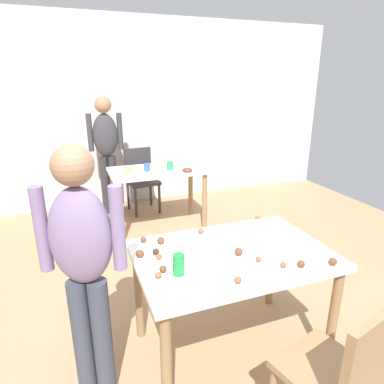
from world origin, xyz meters
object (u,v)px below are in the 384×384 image
(chair_far_table, at_px, (141,176))
(mixing_bowl, at_px, (263,232))
(dining_table_far, at_px, (158,179))
(soda_can, at_px, (179,265))
(pitcher_far, at_px, (181,158))
(dining_table_near, at_px, (232,266))
(person_girl_near, at_px, (83,259))
(chair_near_table, at_px, (342,372))
(person_adult_far, at_px, (106,145))

(chair_far_table, bearing_deg, mixing_bowl, -84.33)
(dining_table_far, xyz_separation_m, chair_far_table, (-0.08, 0.66, -0.13))
(soda_can, distance_m, pitcher_far, 2.34)
(dining_table_near, height_order, person_girl_near, person_girl_near)
(soda_can, bearing_deg, dining_table_far, 77.85)
(chair_near_table, distance_m, mixing_bowl, 0.94)
(soda_can, bearing_deg, chair_near_table, -48.86)
(dining_table_far, xyz_separation_m, person_girl_near, (-0.97, -2.16, 0.26))
(chair_near_table, bearing_deg, person_adult_far, 99.27)
(dining_table_near, xyz_separation_m, mixing_bowl, (0.28, 0.11, 0.14))
(chair_far_table, distance_m, person_adult_far, 0.63)
(chair_far_table, distance_m, mixing_bowl, 2.73)
(person_adult_far, relative_size, soda_can, 12.92)
(dining_table_near, distance_m, chair_near_table, 0.81)
(dining_table_near, relative_size, mixing_bowl, 5.81)
(dining_table_near, relative_size, chair_far_table, 1.38)
(mixing_bowl, bearing_deg, dining_table_far, 95.41)
(person_girl_near, height_order, pitcher_far, person_girl_near)
(chair_near_table, bearing_deg, chair_far_table, 92.56)
(dining_table_far, bearing_deg, person_girl_near, -114.21)
(chair_near_table, distance_m, person_girl_near, 1.36)
(dining_table_near, xyz_separation_m, person_adult_far, (-0.41, 2.85, 0.30))
(person_girl_near, xyz_separation_m, person_adult_far, (0.47, 2.87, 0.06))
(dining_table_far, bearing_deg, chair_near_table, -88.33)
(person_girl_near, relative_size, pitcher_far, 5.81)
(chair_far_table, height_order, pitcher_far, pitcher_far)
(chair_far_table, relative_size, mixing_bowl, 4.20)
(person_girl_near, bearing_deg, chair_near_table, -35.54)
(dining_table_near, bearing_deg, chair_near_table, -77.22)
(mixing_bowl, height_order, soda_can, soda_can)
(chair_near_table, height_order, chair_far_table, same)
(chair_near_table, xyz_separation_m, person_girl_near, (-1.06, 0.76, 0.39))
(dining_table_near, bearing_deg, pitcher_far, 79.98)
(person_girl_near, height_order, mixing_bowl, person_girl_near)
(dining_table_near, distance_m, pitcher_far, 2.13)
(chair_far_table, bearing_deg, dining_table_near, -90.33)
(chair_far_table, distance_m, pitcher_far, 0.89)
(dining_table_near, bearing_deg, person_girl_near, -178.57)
(person_girl_near, bearing_deg, person_adult_far, 80.76)
(mixing_bowl, distance_m, soda_can, 0.72)
(chair_far_table, relative_size, pitcher_far, 3.39)
(soda_can, bearing_deg, mixing_bowl, 18.79)
(chair_near_table, relative_size, person_adult_far, 0.55)
(person_adult_far, xyz_separation_m, pitcher_far, (0.78, -0.76, -0.07))
(chair_near_table, xyz_separation_m, pitcher_far, (0.19, 2.86, 0.38))
(chair_near_table, xyz_separation_m, person_adult_far, (-0.59, 3.62, 0.45))
(chair_far_table, distance_m, person_girl_near, 2.99)
(chair_near_table, bearing_deg, pitcher_far, 86.16)
(soda_can, relative_size, pitcher_far, 0.48)
(dining_table_far, xyz_separation_m, person_adult_far, (-0.51, 0.70, 0.32))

